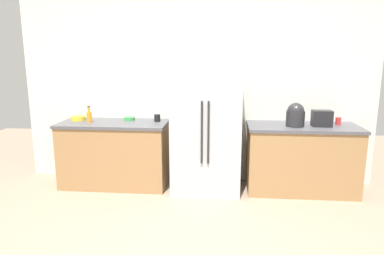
{
  "coord_description": "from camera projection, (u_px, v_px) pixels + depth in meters",
  "views": [
    {
      "loc": [
        0.38,
        -3.02,
        1.79
      ],
      "look_at": [
        0.07,
        0.45,
        1.05
      ],
      "focal_mm": 32.65,
      "sensor_mm": 36.0,
      "label": 1
    }
  ],
  "objects": [
    {
      "name": "counter_right",
      "position": [
        301.0,
        158.0,
        4.59
      ],
      "size": [
        1.42,
        0.67,
        0.89
      ],
      "color": "#9E7247",
      "rests_on": "ground_plane"
    },
    {
      "name": "cup_b",
      "position": [
        338.0,
        121.0,
        4.54
      ],
      "size": [
        0.07,
        0.07,
        0.1
      ],
      "primitive_type": "cylinder",
      "color": "red",
      "rests_on": "counter_right"
    },
    {
      "name": "ground_plane",
      "position": [
        181.0,
        244.0,
        3.35
      ],
      "size": [
        9.84,
        9.84,
        0.0
      ],
      "primitive_type": "plane",
      "color": "gray"
    },
    {
      "name": "bowl_b",
      "position": [
        78.0,
        118.0,
        4.85
      ],
      "size": [
        0.2,
        0.2,
        0.06
      ],
      "primitive_type": "cylinder",
      "color": "yellow",
      "rests_on": "counter_left"
    },
    {
      "name": "cup_a",
      "position": [
        157.0,
        118.0,
        4.76
      ],
      "size": [
        0.08,
        0.08,
        0.1
      ],
      "primitive_type": "cylinder",
      "color": "black",
      "rests_on": "counter_left"
    },
    {
      "name": "kitchen_back_panel",
      "position": [
        196.0,
        79.0,
        4.88
      ],
      "size": [
        4.92,
        0.1,
        2.9
      ],
      "primitive_type": "cube",
      "color": "silver",
      "rests_on": "ground_plane"
    },
    {
      "name": "bowl_a",
      "position": [
        129.0,
        119.0,
        4.85
      ],
      "size": [
        0.15,
        0.15,
        0.05
      ],
      "primitive_type": "cylinder",
      "color": "green",
      "rests_on": "counter_left"
    },
    {
      "name": "refrigerator",
      "position": [
        207.0,
        127.0,
        4.57
      ],
      "size": [
        0.89,
        0.73,
        1.72
      ],
      "color": "#B2B5BA",
      "rests_on": "ground_plane"
    },
    {
      "name": "counter_left",
      "position": [
        115.0,
        154.0,
        4.81
      ],
      "size": [
        1.45,
        0.67,
        0.89
      ],
      "color": "#9E7247",
      "rests_on": "ground_plane"
    },
    {
      "name": "rice_cooker",
      "position": [
        295.0,
        115.0,
        4.42
      ],
      "size": [
        0.23,
        0.23,
        0.3
      ],
      "color": "#262628",
      "rests_on": "counter_right"
    },
    {
      "name": "toaster",
      "position": [
        322.0,
        118.0,
        4.42
      ],
      "size": [
        0.24,
        0.15,
        0.21
      ],
      "primitive_type": "cube",
      "color": "black",
      "rests_on": "counter_right"
    },
    {
      "name": "bottle_a",
      "position": [
        89.0,
        116.0,
        4.69
      ],
      "size": [
        0.07,
        0.07,
        0.22
      ],
      "color": "orange",
      "rests_on": "counter_left"
    },
    {
      "name": "cup_c",
      "position": [
        298.0,
        120.0,
        4.65
      ],
      "size": [
        0.09,
        0.09,
        0.09
      ],
      "primitive_type": "cylinder",
      "color": "purple",
      "rests_on": "counter_right"
    }
  ]
}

